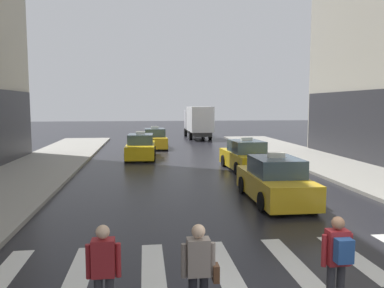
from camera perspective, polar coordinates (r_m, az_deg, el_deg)
crosswalk_markings at (r=9.01m, az=9.74°, el=-17.17°), size 11.30×2.80×0.01m
taxi_lead at (r=14.31m, az=12.36°, el=-5.53°), size 1.97×4.56×1.80m
taxi_second at (r=20.76m, az=8.09°, el=-1.92°), size 2.09×4.62×1.80m
taxi_third at (r=25.27m, az=-7.71°, el=-0.53°), size 2.05×4.60×1.80m
taxi_fourth at (r=31.19m, az=-5.63°, el=0.70°), size 2.02×4.58×1.80m
box_truck at (r=39.96m, az=0.94°, el=3.47°), size 2.31×7.55×3.35m
pedestrian_with_backpack at (r=7.12m, az=21.07°, el=-15.48°), size 0.55×0.43×1.65m
pedestrian_with_handbag at (r=6.35m, az=1.09°, el=-18.16°), size 0.60×0.24×1.65m
pedestrian_plain_coat at (r=6.47m, az=-13.14°, el=-17.79°), size 0.55×0.24×1.65m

